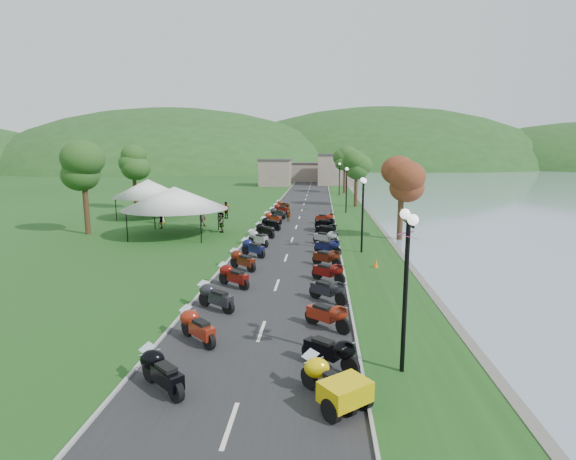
{
  "coord_description": "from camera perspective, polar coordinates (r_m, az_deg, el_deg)",
  "views": [
    {
      "loc": [
        2.21,
        -12.1,
        6.79
      ],
      "look_at": [
        -0.1,
        19.1,
        1.3
      ],
      "focal_mm": 28.0,
      "sensor_mm": 36.0,
      "label": 1
    }
  ],
  "objects": [
    {
      "name": "streetlamp_near",
      "position": [
        14.19,
        14.66,
        -7.98
      ],
      "size": [
        1.4,
        1.4,
        5.0
      ],
      "primitive_type": null,
      "color": "black",
      "rests_on": "ground"
    },
    {
      "name": "hills_backdrop",
      "position": [
        212.22,
        3.67,
        8.1
      ],
      "size": [
        360.0,
        120.0,
        76.0
      ],
      "primitive_type": null,
      "color": "#285621",
      "rests_on": "ground"
    },
    {
      "name": "vendor_tent_side",
      "position": [
        48.19,
        -17.26,
        3.8
      ],
      "size": [
        4.81,
        4.81,
        4.0
      ],
      "primitive_type": null,
      "color": "white",
      "rests_on": "ground"
    },
    {
      "name": "pedestrian_b",
      "position": [
        42.13,
        -10.76,
        0.5
      ],
      "size": [
        0.85,
        0.65,
        1.56
      ],
      "primitive_type": "imported",
      "rotation": [
        0.0,
        0.0,
        2.79
      ],
      "color": "slate",
      "rests_on": "ground"
    },
    {
      "name": "ground",
      "position": [
        14.05,
        -5.66,
        -19.0
      ],
      "size": [
        400.0,
        400.0,
        0.0
      ],
      "primitive_type": "plane",
      "color": "#23561C",
      "rests_on": "ground"
    },
    {
      "name": "moto_row_right",
      "position": [
        28.38,
        4.92,
        -2.79
      ],
      "size": [
        2.6,
        31.06,
        1.1
      ],
      "primitive_type": null,
      "color": "#331411",
      "rests_on": "ground"
    },
    {
      "name": "yellow_trike",
      "position": [
        12.98,
        5.25,
        -18.84
      ],
      "size": [
        2.67,
        2.8,
        1.1
      ],
      "primitive_type": null,
      "rotation": [
        0.0,
        0.0,
        2.25
      ],
      "color": "yellow",
      "rests_on": "ground"
    },
    {
      "name": "far_building",
      "position": [
        97.29,
        1.76,
        7.42
      ],
      "size": [
        18.0,
        16.0,
        5.0
      ],
      "primitive_type": "cube",
      "color": "gray",
      "rests_on": "ground"
    },
    {
      "name": "pedestrian_a",
      "position": [
        42.33,
        -10.75,
        0.55
      ],
      "size": [
        0.75,
        0.67,
        1.69
      ],
      "primitive_type": "imported",
      "rotation": [
        0.0,
        0.0,
        0.43
      ],
      "color": "slate",
      "rests_on": "ground"
    },
    {
      "name": "moto_row_left",
      "position": [
        32.63,
        -3.68,
        -1.09
      ],
      "size": [
        2.6,
        42.67,
        1.1
      ],
      "primitive_type": null,
      "color": "#331411",
      "rests_on": "ground"
    },
    {
      "name": "road",
      "position": [
        52.59,
        1.79,
        2.54
      ],
      "size": [
        7.0,
        120.0,
        0.02
      ],
      "primitive_type": "cube",
      "color": "#262628",
      "rests_on": "ground"
    },
    {
      "name": "tree_park_left",
      "position": [
        40.48,
        -24.46,
        5.71
      ],
      "size": [
        3.18,
        3.18,
        8.84
      ],
      "primitive_type": null,
      "color": "#2E5C20",
      "rests_on": "ground"
    },
    {
      "name": "traffic_cone_near",
      "position": [
        20.88,
        -8.15,
        -8.35
      ],
      "size": [
        0.34,
        0.34,
        0.54
      ],
      "primitive_type": "cone",
      "color": "#F2590C",
      "rests_on": "ground"
    },
    {
      "name": "tree_lakeside",
      "position": [
        35.65,
        14.19,
        4.7
      ],
      "size": [
        2.67,
        2.67,
        7.42
      ],
      "primitive_type": null,
      "color": "#2E5C20",
      "rests_on": "ground"
    },
    {
      "name": "pedestrian_c",
      "position": [
        41.66,
        -15.84,
        0.19
      ],
      "size": [
        0.78,
        1.2,
        1.73
      ],
      "primitive_type": "imported",
      "rotation": [
        0.0,
        0.0,
        5.02
      ],
      "color": "slate",
      "rests_on": "ground"
    },
    {
      "name": "vendor_tent_main",
      "position": [
        37.54,
        -14.11,
        2.32
      ],
      "size": [
        5.7,
        5.7,
        4.0
      ],
      "primitive_type": null,
      "color": "white",
      "rests_on": "ground"
    }
  ]
}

